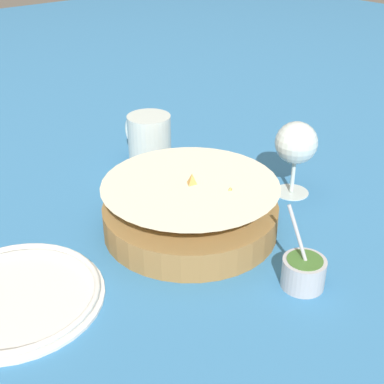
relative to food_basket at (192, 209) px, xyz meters
name	(u,v)px	position (x,y,z in m)	size (l,w,h in m)	color
ground_plane	(184,225)	(0.02, 0.00, -0.04)	(4.00, 4.00, 0.00)	teal
food_basket	(192,209)	(0.00, 0.00, 0.00)	(0.27, 0.27, 0.10)	olive
sauce_cup	(304,271)	(-0.20, -0.03, -0.01)	(0.07, 0.06, 0.11)	#B7B7BC
wine_glass	(296,145)	(-0.02, -0.21, 0.05)	(0.07, 0.07, 0.13)	silver
beer_mug	(149,143)	(0.23, -0.08, 0.01)	(0.12, 0.08, 0.10)	silver
side_plate	(14,294)	(0.02, 0.28, -0.03)	(0.23, 0.23, 0.01)	white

